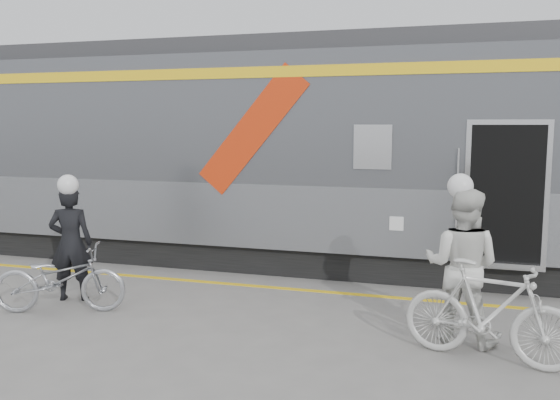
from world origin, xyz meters
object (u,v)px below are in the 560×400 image
at_px(bicycle_right, 489,312).
at_px(man, 71,243).
at_px(bicycle_left, 60,279).
at_px(woman, 462,266).

bearing_deg(bicycle_right, man, 96.91).
distance_m(bicycle_left, bicycle_right, 5.64).
height_order(man, bicycle_left, man).
bearing_deg(woman, bicycle_left, 18.05).
relative_size(woman, bicycle_right, 0.99).
relative_size(man, bicycle_left, 0.95).
height_order(man, woman, woman).
xyz_separation_m(man, bicycle_left, (0.20, -0.55, -0.39)).
bearing_deg(bicycle_right, woman, 42.13).
xyz_separation_m(bicycle_left, woman, (5.34, 0.42, 0.46)).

